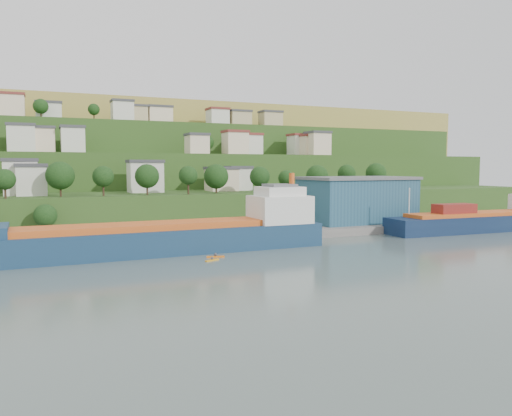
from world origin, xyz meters
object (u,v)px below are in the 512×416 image
cargo_ship_far (486,222)px  warehouse (357,199)px  kayak_orange (216,256)px  cargo_ship_near (170,238)px

cargo_ship_far → warehouse: (-30.03, 18.19, 6.00)m
kayak_orange → warehouse: bearing=42.3°
cargo_ship_near → kayak_orange: size_ratio=20.22×
cargo_ship_near → cargo_ship_far: 88.46m
warehouse → cargo_ship_near: bearing=-164.1°
cargo_ship_near → kayak_orange: 11.49m
cargo_ship_far → warehouse: warehouse is taller
cargo_ship_far → kayak_orange: (-81.72, -9.05, -2.18)m
warehouse → kayak_orange: (-51.70, -27.24, -8.18)m
cargo_ship_near → cargo_ship_far: size_ratio=1.24×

